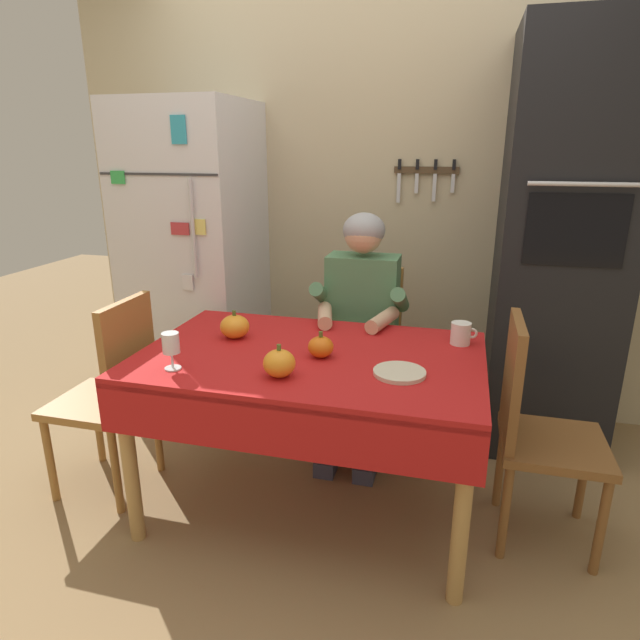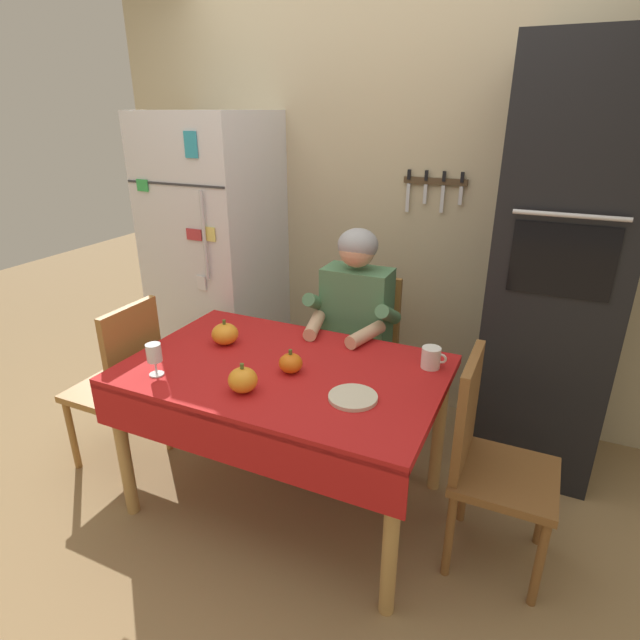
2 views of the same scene
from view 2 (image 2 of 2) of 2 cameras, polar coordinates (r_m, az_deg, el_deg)
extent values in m
plane|color=#93754C|center=(2.67, -4.64, -20.32)|extent=(10.00, 10.00, 0.00)
cube|color=#BCAD89|center=(3.23, 7.48, 13.13)|extent=(3.70, 0.10, 2.60)
cube|color=#4C3823|center=(3.07, 12.63, 14.77)|extent=(0.36, 0.02, 0.04)
cube|color=silver|center=(3.12, 9.69, 13.19)|extent=(0.02, 0.01, 0.16)
cube|color=black|center=(3.10, 9.84, 15.58)|extent=(0.02, 0.01, 0.06)
cube|color=silver|center=(3.09, 11.55, 13.49)|extent=(0.02, 0.01, 0.11)
cube|color=black|center=(3.07, 11.70, 15.40)|extent=(0.02, 0.01, 0.06)
cube|color=silver|center=(3.07, 13.37, 12.88)|extent=(0.02, 0.01, 0.15)
cube|color=black|center=(3.05, 13.58, 15.20)|extent=(0.02, 0.01, 0.06)
cube|color=silver|center=(3.05, 15.29, 13.12)|extent=(0.02, 0.01, 0.10)
cube|color=black|center=(3.03, 15.48, 14.98)|extent=(0.02, 0.01, 0.06)
cube|color=silver|center=(3.42, -11.26, 6.53)|extent=(0.68, 0.68, 1.80)
cylinder|color=silver|center=(2.97, -12.69, 9.02)|extent=(0.02, 0.02, 0.50)
cube|color=#333335|center=(3.05, -15.84, 14.25)|extent=(0.67, 0.01, 0.01)
cube|color=teal|center=(2.94, -14.12, 18.30)|extent=(0.08, 0.01, 0.14)
cube|color=#E5D666|center=(2.96, -12.04, 9.27)|extent=(0.06, 0.01, 0.08)
cube|color=green|center=(3.20, -19.06, 13.90)|extent=(0.08, 0.01, 0.07)
cube|color=silver|center=(3.09, -12.99, 4.03)|extent=(0.07, 0.02, 0.08)
cube|color=#B73338|center=(3.03, -13.77, 9.17)|extent=(0.10, 0.01, 0.06)
cube|color=black|center=(2.80, 24.83, 4.54)|extent=(0.60, 0.60, 2.10)
cube|color=black|center=(2.46, 25.19, 5.95)|extent=(0.42, 0.01, 0.32)
cylinder|color=silver|center=(2.40, 25.96, 10.37)|extent=(0.45, 0.02, 0.02)
cylinder|color=tan|center=(2.61, -20.92, -13.36)|extent=(0.06, 0.06, 0.70)
cylinder|color=tan|center=(3.10, -10.83, -6.16)|extent=(0.06, 0.06, 0.70)
cylinder|color=tan|center=(2.05, 7.82, -23.11)|extent=(0.06, 0.06, 0.70)
cylinder|color=tan|center=(2.65, 13.02, -11.69)|extent=(0.06, 0.06, 0.70)
cube|color=red|center=(2.32, -3.98, -5.61)|extent=(1.40, 0.90, 0.04)
cube|color=red|center=(2.06, -9.97, -13.29)|extent=(1.40, 0.01, 0.20)
cube|color=#9E6B33|center=(2.98, 4.17, -5.21)|extent=(0.40, 0.40, 0.04)
cube|color=#9E6B33|center=(3.03, 5.52, 0.58)|extent=(0.36, 0.04, 0.48)
cylinder|color=#9E6B33|center=(3.01, -0.19, -9.75)|extent=(0.04, 0.04, 0.41)
cylinder|color=#9E6B33|center=(3.28, 2.33, -6.87)|extent=(0.04, 0.04, 0.41)
cylinder|color=#9E6B33|center=(2.91, 6.02, -11.19)|extent=(0.04, 0.04, 0.41)
cylinder|color=#9E6B33|center=(3.18, 8.05, -8.07)|extent=(0.04, 0.04, 0.41)
cube|color=#38384C|center=(2.92, -0.70, -14.82)|extent=(0.10, 0.22, 0.08)
cube|color=#38384C|center=(2.86, 3.06, -15.82)|extent=(0.10, 0.22, 0.08)
cylinder|color=#38384C|center=(2.86, -0.19, -11.13)|extent=(0.09, 0.09, 0.38)
cylinder|color=#38384C|center=(2.79, 3.61, -12.05)|extent=(0.09, 0.09, 0.38)
cube|color=#38384C|center=(2.84, 1.35, -5.01)|extent=(0.12, 0.40, 0.11)
cube|color=#38384C|center=(2.79, 4.76, -5.71)|extent=(0.12, 0.40, 0.11)
cube|color=#4C7F56|center=(2.80, 4.08, 0.96)|extent=(0.36, 0.20, 0.48)
cylinder|color=#4C7F56|center=(2.79, -0.25, 1.88)|extent=(0.07, 0.26, 0.18)
cylinder|color=#4C7F56|center=(2.66, 7.59, 0.60)|extent=(0.07, 0.26, 0.18)
cylinder|color=#D8A884|center=(2.65, -0.62, -0.60)|extent=(0.13, 0.27, 0.07)
cylinder|color=#D8A884|center=(2.55, 5.07, -1.62)|extent=(0.13, 0.27, 0.07)
sphere|color=#D8A884|center=(2.67, 4.13, 7.83)|extent=(0.19, 0.19, 0.19)
ellipsoid|color=#99999E|center=(2.67, 4.22, 8.29)|extent=(0.21, 0.21, 0.17)
cube|color=brown|center=(2.30, 19.85, -15.99)|extent=(0.40, 0.40, 0.04)
cube|color=brown|center=(2.16, 15.97, -9.73)|extent=(0.04, 0.36, 0.48)
cylinder|color=brown|center=(2.32, 23.08, -23.57)|extent=(0.04, 0.04, 0.41)
cylinder|color=brown|center=(2.32, 14.11, -22.08)|extent=(0.04, 0.04, 0.41)
cylinder|color=brown|center=(2.57, 23.53, -18.33)|extent=(0.04, 0.04, 0.41)
cylinder|color=brown|center=(2.58, 15.70, -17.04)|extent=(0.04, 0.04, 0.41)
cube|color=#9E6B33|center=(2.95, -21.83, -7.18)|extent=(0.40, 0.40, 0.04)
cube|color=#9E6B33|center=(2.72, -19.95, -3.36)|extent=(0.04, 0.36, 0.48)
cylinder|color=#9E6B33|center=(3.27, -21.26, -8.64)|extent=(0.04, 0.04, 0.41)
cylinder|color=#9E6B33|center=(3.06, -16.69, -10.28)|extent=(0.04, 0.04, 0.41)
cylinder|color=#9E6B33|center=(3.09, -25.74, -11.37)|extent=(0.04, 0.04, 0.41)
cylinder|color=#9E6B33|center=(2.86, -21.19, -13.40)|extent=(0.04, 0.04, 0.41)
cylinder|color=white|center=(2.33, 12.18, -4.09)|extent=(0.08, 0.08, 0.10)
torus|color=white|center=(2.32, 13.30, -4.18)|extent=(0.05, 0.01, 0.05)
cylinder|color=white|center=(2.35, -17.61, -5.73)|extent=(0.06, 0.06, 0.01)
cylinder|color=white|center=(2.33, -17.71, -5.00)|extent=(0.01, 0.01, 0.06)
cylinder|color=white|center=(2.30, -17.91, -3.46)|extent=(0.07, 0.07, 0.08)
ellipsoid|color=orange|center=(2.12, -8.54, -6.58)|extent=(0.12, 0.12, 0.10)
cylinder|color=#4C6023|center=(2.09, -8.64, -5.07)|extent=(0.02, 0.02, 0.02)
ellipsoid|color=orange|center=(2.55, -10.47, -1.52)|extent=(0.13, 0.13, 0.10)
cylinder|color=#4C6023|center=(2.52, -10.57, -0.22)|extent=(0.02, 0.02, 0.02)
ellipsoid|color=orange|center=(2.25, -3.27, -4.79)|extent=(0.10, 0.10, 0.09)
cylinder|color=#4C6023|center=(2.22, -3.30, -3.56)|extent=(0.02, 0.02, 0.02)
cylinder|color=beige|center=(2.07, 3.67, -8.54)|extent=(0.20, 0.20, 0.02)
camera|label=1|loc=(0.55, -79.07, -26.09)|focal=30.26mm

